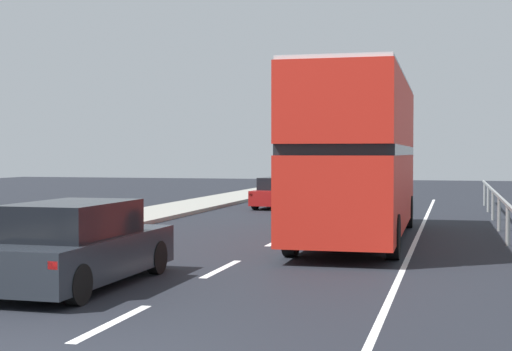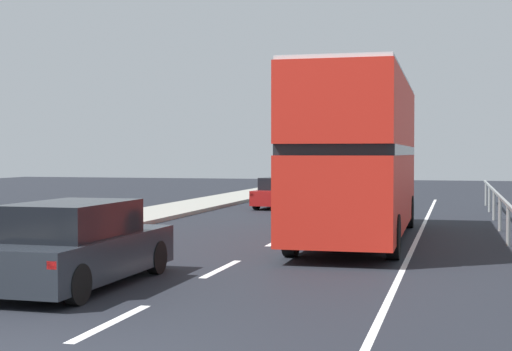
# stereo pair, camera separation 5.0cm
# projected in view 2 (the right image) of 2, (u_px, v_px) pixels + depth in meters

# --- Properties ---
(lane_paint_markings) EXTENTS (3.68, 46.00, 0.01)m
(lane_paint_markings) POSITION_uv_depth(u_px,v_px,m) (336.00, 266.00, 15.75)
(lane_paint_markings) COLOR silver
(lane_paint_markings) RESTS_ON ground
(double_decker_bus_red) EXTENTS (2.69, 10.43, 4.34)m
(double_decker_bus_red) POSITION_uv_depth(u_px,v_px,m) (359.00, 153.00, 20.40)
(double_decker_bus_red) COLOR red
(double_decker_bus_red) RESTS_ON ground
(hatchback_car_near) EXTENTS (1.83, 4.55, 1.49)m
(hatchback_car_near) POSITION_uv_depth(u_px,v_px,m) (77.00, 246.00, 13.32)
(hatchback_car_near) COLOR #23282F
(hatchback_car_near) RESTS_ON ground
(sedan_car_ahead) EXTENTS (2.05, 4.56, 1.30)m
(sedan_car_ahead) POSITION_uv_depth(u_px,v_px,m) (285.00, 193.00, 32.73)
(sedan_car_ahead) COLOR maroon
(sedan_car_ahead) RESTS_ON ground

